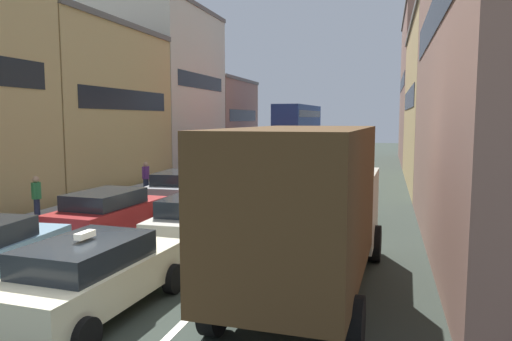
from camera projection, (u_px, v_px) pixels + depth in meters
name	position (u px, v px, depth m)	size (l,w,h in m)	color
ground_plane	(82.00, 327.00, 8.67)	(140.00, 140.00, 0.00)	#2F3830
sidewalk_left	(185.00, 179.00, 29.60)	(2.60, 64.00, 0.14)	#A8A8A8
lane_stripe_left	(264.00, 182.00, 28.29)	(0.16, 60.00, 0.01)	silver
lane_stripe_right	(321.00, 185.00, 27.41)	(0.16, 60.00, 0.01)	silver
building_row_left	(118.00, 99.00, 31.75)	(7.20, 43.90, 12.22)	tan
building_row_right	(475.00, 82.00, 26.74)	(7.20, 43.90, 12.70)	#936B5B
removalist_box_truck	(309.00, 204.00, 10.03)	(2.93, 7.78, 3.58)	#B7B29E
taxi_centre_lane_front	(92.00, 274.00, 9.14)	(2.25, 4.39, 1.66)	beige
sedan_centre_lane_second	(198.00, 218.00, 14.28)	(2.14, 4.34, 1.49)	beige
wagon_left_lane_second	(109.00, 212.00, 15.22)	(2.26, 4.40, 1.49)	#A51E1E
hatchback_centre_lane_third	(251.00, 189.00, 20.11)	(2.24, 4.39, 1.49)	silver
sedan_left_lane_third	(179.00, 187.00, 20.73)	(2.30, 4.41, 1.49)	gray
coupe_centre_lane_fourth	(280.00, 175.00, 25.07)	(2.14, 4.34, 1.49)	black
sedan_right_lane_behind_truck	(330.00, 203.00, 16.85)	(2.25, 4.39, 1.49)	#19592D
bus_mid_queue_primary	(262.00, 146.00, 34.92)	(3.20, 10.61, 2.90)	#B21919
bus_far_queue_secondary	(298.00, 128.00, 47.26)	(3.21, 10.62, 5.06)	navy
pedestrian_near_kerb	(36.00, 195.00, 17.63)	(0.34, 0.50, 1.66)	#262D47
pedestrian_mid_sidewalk	(146.00, 176.00, 23.47)	(0.34, 0.54, 1.66)	#262D47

